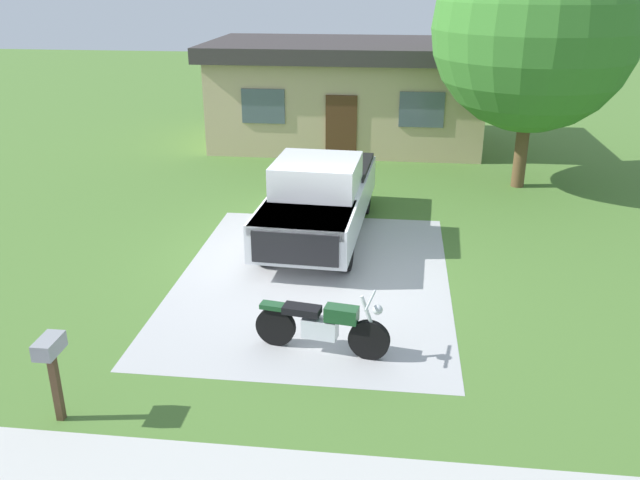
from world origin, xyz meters
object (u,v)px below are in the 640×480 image
at_px(neighbor_house, 348,92).
at_px(mailbox, 51,357).
at_px(motorcycle, 323,325).
at_px(shade_tree, 535,29).
at_px(pickup_truck, 320,195).

bearing_deg(neighbor_house, mailbox, -99.03).
bearing_deg(neighbor_house, motorcycle, -87.06).
bearing_deg(neighbor_house, shade_tree, -42.19).
height_order(pickup_truck, shade_tree, shade_tree).
distance_m(pickup_truck, neighbor_house, 9.21).
relative_size(motorcycle, pickup_truck, 0.38).
distance_m(pickup_truck, mailbox, 7.78).
xyz_separation_m(pickup_truck, mailbox, (-2.72, -7.29, 0.03)).
height_order(motorcycle, shade_tree, shade_tree).
height_order(pickup_truck, neighbor_house, neighbor_house).
relative_size(pickup_truck, shade_tree, 0.82).
height_order(motorcycle, neighbor_house, neighbor_house).
bearing_deg(shade_tree, motorcycle, -115.42).
relative_size(motorcycle, shade_tree, 0.31).
bearing_deg(shade_tree, mailbox, -123.99).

